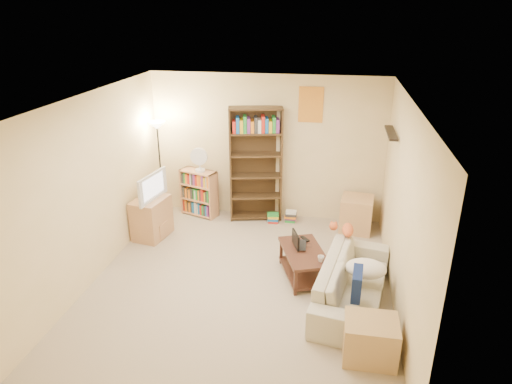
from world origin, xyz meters
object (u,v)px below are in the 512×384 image
laptop (305,246)px  tv_stand (152,218)px  television (148,186)px  tall_bookshelf (256,162)px  floor_lamp (158,142)px  side_table (356,214)px  short_bookshelf (199,193)px  sofa (353,282)px  coffee_table (303,260)px  tabby_cat (345,229)px  mug (321,259)px  end_cabinet (370,339)px  desk_fan (199,159)px

laptop → tv_stand: bearing=72.7°
television → tall_bookshelf: (1.54, 0.99, 0.17)m
tv_stand → tall_bookshelf: 1.97m
television → laptop: bearing=-94.5°
floor_lamp → tv_stand: bearing=-82.7°
floor_lamp → television: bearing=-82.7°
tall_bookshelf → laptop: bearing=-71.6°
side_table → short_bookshelf: bearing=177.2°
sofa → coffee_table: (-0.66, 0.45, -0.01)m
coffee_table → tv_stand: 2.64m
coffee_table → side_table: bearing=44.4°
sofa → short_bookshelf: 3.45m
sofa → tabby_cat: (-0.12, 0.77, 0.35)m
mug → television: size_ratio=0.12×
tabby_cat → end_cabinet: (0.28, -1.77, -0.40)m
sofa → tall_bookshelf: bearing=46.4°
tall_bookshelf → sofa: bearing=-66.0°
desk_fan → end_cabinet: bearing=-48.5°
television → short_bookshelf: television is taller
desk_fan → floor_lamp: 0.74m
tall_bookshelf → end_cabinet: size_ratio=3.56×
tall_bookshelf → short_bookshelf: tall_bookshelf is taller
television → desk_fan: (0.57, 0.90, 0.20)m
sofa → desk_fan: size_ratio=4.68×
tabby_cat → laptop: (-0.54, -0.19, -0.21)m
tabby_cat → side_table: tabby_cat is taller
short_bookshelf → side_table: 2.76m
side_table → end_cabinet: bearing=-88.7°
tv_stand → floor_lamp: (-0.10, 0.78, 1.05)m
tv_stand → desk_fan: (0.57, 0.90, 0.75)m
tv_stand → mug: bearing=-10.3°
tall_bookshelf → side_table: 1.90m
laptop → desk_fan: (-1.96, 1.57, 0.65)m
desk_fan → end_cabinet: (2.78, -3.14, -0.84)m
coffee_table → laptop: bearing=68.9°
end_cabinet → mug: bearing=115.9°
laptop → floor_lamp: floor_lamp is taller
tabby_cat → floor_lamp: (-3.17, 1.25, 0.75)m
tall_bookshelf → end_cabinet: bearing=-73.1°
laptop → tall_bookshelf: bearing=28.2°
tabby_cat → television: size_ratio=0.58×
tv_stand → end_cabinet: size_ratio=1.19×
sofa → desk_fan: bearing=60.7°
coffee_table → tall_bookshelf: size_ratio=0.53×
coffee_table → tall_bookshelf: (-0.98, 1.78, 0.78)m
coffee_table → end_cabinet: bearing=-80.7°
end_cabinet → floor_lamp: bearing=138.8°
tabby_cat → floor_lamp: 3.49m
desk_fan → floor_lamp: floor_lamp is taller
tabby_cat → tv_stand: bearing=171.3°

